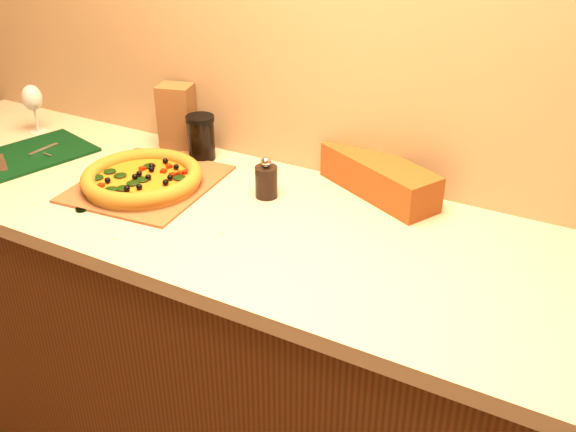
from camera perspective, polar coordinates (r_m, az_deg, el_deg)
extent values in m
plane|color=#9E8460|center=(1.70, 5.76, 17.25)|extent=(4.00, 0.00, 4.00)
cube|color=#40240D|center=(1.87, 0.20, -13.56)|extent=(2.80, 0.65, 0.86)
cube|color=#C1AE96|center=(1.60, 0.23, -1.58)|extent=(2.84, 0.68, 0.04)
cube|color=brown|center=(1.84, -12.36, 2.85)|extent=(0.39, 0.42, 0.01)
cube|color=brown|center=(2.03, -8.30, 5.79)|extent=(0.07, 0.16, 0.01)
cylinder|color=#BD872F|center=(1.82, -12.80, 2.94)|extent=(0.31, 0.31, 0.02)
cylinder|color=orange|center=(1.81, -12.84, 3.27)|extent=(0.26, 0.26, 0.01)
torus|color=brown|center=(1.81, -12.86, 3.46)|extent=(0.33, 0.33, 0.04)
ellipsoid|color=black|center=(1.80, -11.07, 3.54)|extent=(0.04, 0.04, 0.01)
sphere|color=black|center=(1.82, -14.21, 3.62)|extent=(0.02, 0.02, 0.02)
cube|color=maroon|center=(1.77, -13.40, 2.77)|extent=(0.02, 0.02, 0.01)
cube|color=black|center=(2.13, -21.78, 5.11)|extent=(0.32, 0.39, 0.01)
cube|color=silver|center=(2.13, -20.90, 5.53)|extent=(0.02, 0.11, 0.01)
cylinder|color=silver|center=(2.09, -20.57, 5.13)|extent=(0.04, 0.01, 0.01)
cube|color=silver|center=(2.09, -24.10, 4.36)|extent=(0.12, 0.09, 0.00)
cylinder|color=black|center=(1.74, -17.89, 0.57)|extent=(0.03, 0.03, 0.01)
cylinder|color=black|center=(1.71, -1.94, 3.05)|extent=(0.06, 0.06, 0.09)
sphere|color=silver|center=(1.69, -1.97, 4.81)|extent=(0.03, 0.03, 0.03)
cube|color=brown|center=(1.75, 8.06, 3.50)|extent=(0.38, 0.27, 0.10)
cylinder|color=silver|center=(2.31, -21.28, 7.00)|extent=(0.06, 0.06, 0.00)
cylinder|color=silver|center=(2.30, -21.45, 7.88)|extent=(0.01, 0.01, 0.07)
ellipsoid|color=silver|center=(2.28, -21.81, 9.73)|extent=(0.07, 0.07, 0.09)
cube|color=brown|center=(2.03, -9.83, 8.65)|extent=(0.12, 0.11, 0.20)
cylinder|color=black|center=(1.95, -7.72, 6.72)|extent=(0.08, 0.08, 0.12)
cylinder|color=black|center=(1.93, -7.85, 8.59)|extent=(0.08, 0.08, 0.02)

